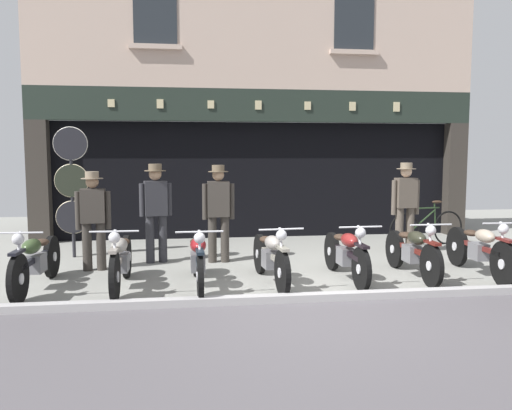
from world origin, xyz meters
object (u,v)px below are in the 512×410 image
Objects in this scene: salesman_left at (93,216)px; shopkeeper_center at (156,208)px; motorcycle_left at (121,259)px; motorcycle_right at (413,250)px; motorcycle_far_right at (479,248)px; salesman_right at (218,209)px; motorcycle_center_left at (198,258)px; advert_board_near at (337,155)px; tyre_sign_pole at (72,182)px; motorcycle_center_right at (346,253)px; leaning_bicycle at (427,227)px; motorcycle_center at (271,256)px; assistant_far_right at (405,203)px; motorcycle_far_left at (36,260)px.

shopkeeper_center is (0.97, 0.48, 0.07)m from salesman_left.
motorcycle_left is 1.03× the size of motorcycle_right.
salesman_right is (-3.96, 1.57, 0.52)m from motorcycle_far_right.
motorcycle_right is at bearing 146.38° from shopkeeper_center.
motorcycle_center_left is at bearing 99.25° from shopkeeper_center.
salesman_left is (-4.94, 1.14, 0.47)m from motorcycle_right.
motorcycle_left is 1.94× the size of advert_board_near.
motorcycle_right is 0.81× the size of tyre_sign_pole.
motorcycle_center_left is 2.23m from motorcycle_center_right.
motorcycle_left is 1.24× the size of salesman_left.
leaning_bicycle is at bearing 2.37° from tyre_sign_pole.
motorcycle_center is at bearing -178.25° from motorcycle_center_left.
motorcycle_right is 1.09× the size of leaning_bicycle.
salesman_left is 0.95× the size of salesman_right.
salesman_left is (-0.58, 1.26, 0.47)m from motorcycle_left.
salesman_left is at bearing -148.14° from advert_board_near.
salesman_left is at bearing -65.32° from motorcycle_left.
motorcycle_center_right is at bearing 123.92° from leaning_bicycle.
assistant_far_right reaches higher than motorcycle_right.
tyre_sign_pole reaches higher than salesman_left.
motorcycle_far_right is at bearing 177.83° from motorcycle_center_right.
motorcycle_left is 4.37m from motorcycle_right.
salesman_right is (0.40, 1.68, 0.53)m from motorcycle_center_left.
salesman_left is at bearing 15.02° from shopkeeper_center.
motorcycle_far_right and leaning_bicycle have the same top height.
motorcycle_far_left is 6.47m from assistant_far_right.
motorcycle_center_right is 1.90× the size of advert_board_near.
motorcycle_right is 1.07m from motorcycle_far_right.
advert_board_near reaches higher than leaning_bicycle.
advert_board_near is 2.66m from leaning_bicycle.
advert_board_near reaches higher than salesman_right.
salesman_right reaches higher than salesman_left.
motorcycle_center is at bearing 112.97° from salesman_right.
tyre_sign_pole is at bearing 80.76° from leaning_bicycle.
motorcycle_center is 1.14× the size of assistant_far_right.
motorcycle_center_left is 3.30m from motorcycle_right.
motorcycle_far_left is at bearing -142.74° from advert_board_near.
assistant_far_right reaches higher than salesman_left.
motorcycle_far_left is 4.47m from motorcycle_center_right.
salesman_left is 5.63m from assistant_far_right.
motorcycle_center is 1.12× the size of leaning_bicycle.
shopkeeper_center reaches higher than motorcycle_center.
motorcycle_center_left is 1.06m from motorcycle_center.
motorcycle_far_right is 7.04m from tyre_sign_pole.
motorcycle_right is 6.03m from tyre_sign_pole.
assistant_far_right is at bearing -159.04° from motorcycle_left.
shopkeeper_center is 1.09m from salesman_right.
tyre_sign_pole reaches higher than motorcycle_center_right.
motorcycle_far_right is at bearing -76.61° from advert_board_near.
motorcycle_left is 1.15× the size of assistant_far_right.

